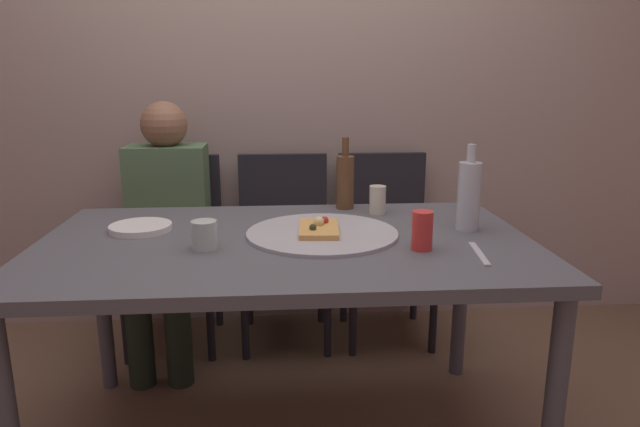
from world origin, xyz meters
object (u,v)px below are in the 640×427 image
at_px(plate_stack, 141,227).
at_px(chair_right, 385,233).
at_px(tumbler_far, 204,235).
at_px(soda_can, 422,230).
at_px(chair_middle, 285,236).
at_px(table_knife, 479,254).
at_px(guest_in_sweater, 166,220).
at_px(dining_table, 286,260).
at_px(wine_bottle, 469,195).
at_px(pizza_tray, 322,233).
at_px(pizza_slice_last, 319,228).
at_px(tumbler_near, 378,200).
at_px(beer_bottle, 345,181).
at_px(chair_left, 174,238).

relative_size(plate_stack, chair_right, 0.24).
bearing_deg(plate_stack, tumbler_far, -42.82).
height_order(soda_can, chair_middle, chair_middle).
relative_size(plate_stack, table_knife, 0.97).
xyz_separation_m(tumbler_far, table_knife, (0.83, -0.12, -0.04)).
height_order(tumbler_far, guest_in_sweater, guest_in_sweater).
bearing_deg(chair_right, dining_table, 60.47).
height_order(wine_bottle, guest_in_sweater, guest_in_sweater).
xyz_separation_m(pizza_tray, table_knife, (0.46, -0.25, -0.00)).
height_order(pizza_slice_last, guest_in_sweater, guest_in_sweater).
height_order(chair_middle, guest_in_sweater, guest_in_sweater).
relative_size(tumbler_near, chair_middle, 0.12).
bearing_deg(beer_bottle, tumbler_near, -41.63).
relative_size(dining_table, chair_left, 1.80).
height_order(wine_bottle, chair_left, wine_bottle).
bearing_deg(table_knife, dining_table, -102.81).
height_order(dining_table, soda_can, soda_can).
distance_m(table_knife, chair_left, 1.58).
distance_m(wine_bottle, chair_middle, 1.10).
relative_size(wine_bottle, plate_stack, 1.40).
bearing_deg(plate_stack, guest_in_sweater, 92.92).
xyz_separation_m(beer_bottle, tumbler_near, (0.11, -0.10, -0.06)).
bearing_deg(dining_table, chair_left, 121.03).
bearing_deg(pizza_slice_last, beer_bottle, 70.70).
relative_size(pizza_tray, beer_bottle, 1.79).
xyz_separation_m(table_knife, chair_right, (-0.08, 1.10, -0.25)).
height_order(dining_table, tumbler_far, tumbler_far).
xyz_separation_m(pizza_tray, tumbler_near, (0.24, 0.28, 0.05)).
relative_size(dining_table, pizza_slice_last, 7.09).
bearing_deg(beer_bottle, guest_in_sweater, 157.97).
relative_size(pizza_slice_last, guest_in_sweater, 0.20).
relative_size(beer_bottle, tumbler_near, 2.61).
distance_m(pizza_slice_last, tumbler_near, 0.37).
xyz_separation_m(dining_table, chair_middle, (0.00, 0.89, -0.17)).
relative_size(wine_bottle, soda_can, 2.45).
height_order(wine_bottle, tumbler_far, wine_bottle).
distance_m(plate_stack, table_knife, 1.14).
height_order(pizza_tray, pizza_slice_last, pizza_slice_last).
relative_size(soda_can, guest_in_sweater, 0.10).
bearing_deg(chair_right, table_knife, 94.09).
bearing_deg(pizza_slice_last, chair_right, 65.26).
xyz_separation_m(beer_bottle, plate_stack, (-0.75, -0.28, -0.10)).
bearing_deg(pizza_slice_last, soda_can, -31.34).
xyz_separation_m(tumbler_near, soda_can, (0.06, -0.46, 0.01)).
bearing_deg(wine_bottle, guest_in_sweater, 150.26).
bearing_deg(chair_left, dining_table, 121.03).
bearing_deg(table_knife, chair_left, -127.48).
height_order(pizza_tray, beer_bottle, beer_bottle).
bearing_deg(chair_left, plate_stack, 92.33).
bearing_deg(soda_can, pizza_slice_last, 148.66).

